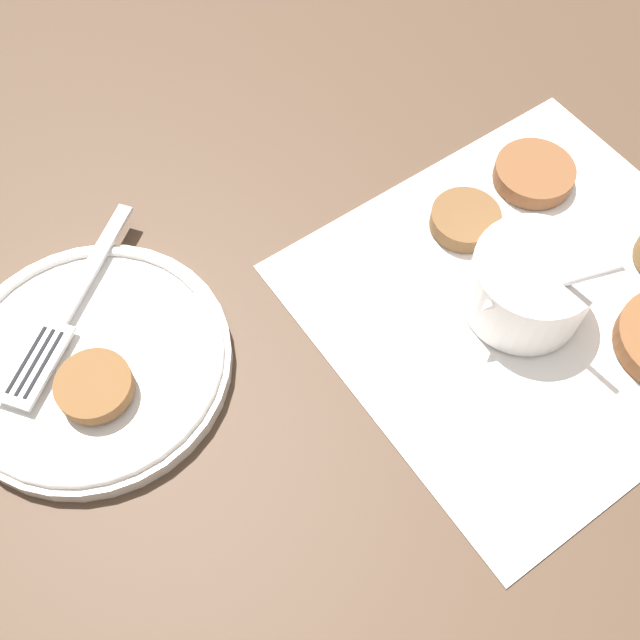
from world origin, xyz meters
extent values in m
plane|color=#4C3828|center=(0.00, 0.00, 0.00)|extent=(4.00, 4.00, 0.00)
cube|color=white|center=(0.01, 0.01, 0.00)|extent=(0.36, 0.33, 0.00)
cylinder|color=white|center=(0.03, 0.01, 0.03)|extent=(0.10, 0.10, 0.06)
cylinder|color=gold|center=(0.03, 0.01, 0.02)|extent=(0.08, 0.08, 0.03)
cone|color=white|center=(0.07, 0.01, 0.05)|extent=(0.02, 0.02, 0.02)
cylinder|color=silver|center=(0.02, 0.03, 0.07)|extent=(0.01, 0.06, 0.10)
cylinder|color=brown|center=(0.01, -0.08, 0.01)|extent=(0.06, 0.06, 0.02)
cylinder|color=brown|center=(-0.07, -0.08, 0.01)|extent=(0.07, 0.07, 0.02)
cylinder|color=white|center=(0.33, -0.16, 0.01)|extent=(0.21, 0.21, 0.01)
torus|color=white|center=(0.33, -0.16, 0.02)|extent=(0.20, 0.20, 0.01)
cylinder|color=brown|center=(0.34, -0.13, 0.03)|extent=(0.06, 0.06, 0.01)
cube|color=silver|center=(0.28, -0.23, 0.02)|extent=(0.11, 0.08, 0.00)
cube|color=silver|center=(0.36, -0.17, 0.02)|extent=(0.08, 0.06, 0.00)
cube|color=black|center=(0.37, -0.18, 0.02)|extent=(0.05, 0.03, 0.00)
cube|color=black|center=(0.36, -0.17, 0.02)|extent=(0.05, 0.03, 0.00)
cube|color=black|center=(0.36, -0.17, 0.02)|extent=(0.05, 0.03, 0.00)
camera|label=1|loc=(0.35, 0.15, 0.52)|focal=42.00mm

